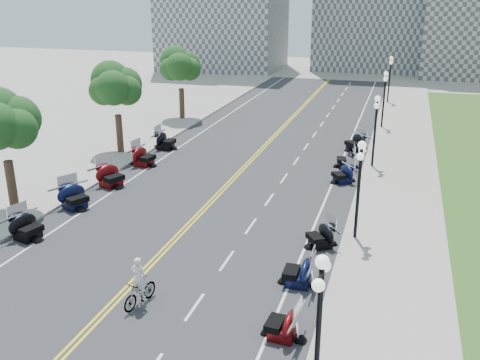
% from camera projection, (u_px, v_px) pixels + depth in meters
% --- Properties ---
extents(ground, '(160.00, 160.00, 0.00)m').
position_uv_depth(ground, '(163.00, 251.00, 25.47)').
color(ground, gray).
extents(road, '(16.00, 90.00, 0.01)m').
position_uv_depth(road, '(229.00, 183.00, 34.47)').
color(road, '#333335').
rests_on(road, ground).
extents(centerline_yellow_a, '(0.12, 90.00, 0.00)m').
position_uv_depth(centerline_yellow_a, '(227.00, 183.00, 34.50)').
color(centerline_yellow_a, yellow).
rests_on(centerline_yellow_a, road).
extents(centerline_yellow_b, '(0.12, 90.00, 0.00)m').
position_uv_depth(centerline_yellow_b, '(231.00, 183.00, 34.44)').
color(centerline_yellow_b, yellow).
rests_on(centerline_yellow_b, road).
extents(edge_line_north, '(0.12, 90.00, 0.00)m').
position_uv_depth(edge_line_north, '(328.00, 194.00, 32.70)').
color(edge_line_north, white).
rests_on(edge_line_north, road).
extents(edge_line_south, '(0.12, 90.00, 0.00)m').
position_uv_depth(edge_line_south, '(139.00, 174.00, 36.25)').
color(edge_line_south, white).
rests_on(edge_line_south, road).
extents(lane_dash_5, '(0.12, 2.00, 0.00)m').
position_uv_depth(lane_dash_5, '(195.00, 307.00, 20.97)').
color(lane_dash_5, white).
rests_on(lane_dash_5, road).
extents(lane_dash_6, '(0.12, 2.00, 0.00)m').
position_uv_depth(lane_dash_6, '(227.00, 261.00, 24.57)').
color(lane_dash_6, white).
rests_on(lane_dash_6, road).
extents(lane_dash_7, '(0.12, 2.00, 0.00)m').
position_uv_depth(lane_dash_7, '(251.00, 226.00, 28.18)').
color(lane_dash_7, white).
rests_on(lane_dash_7, road).
extents(lane_dash_8, '(0.12, 2.00, 0.00)m').
position_uv_depth(lane_dash_8, '(269.00, 199.00, 31.78)').
color(lane_dash_8, white).
rests_on(lane_dash_8, road).
extents(lane_dash_9, '(0.12, 2.00, 0.00)m').
position_uv_depth(lane_dash_9, '(284.00, 178.00, 35.39)').
color(lane_dash_9, white).
rests_on(lane_dash_9, road).
extents(lane_dash_10, '(0.12, 2.00, 0.00)m').
position_uv_depth(lane_dash_10, '(296.00, 161.00, 38.99)').
color(lane_dash_10, white).
rests_on(lane_dash_10, road).
extents(lane_dash_11, '(0.12, 2.00, 0.00)m').
position_uv_depth(lane_dash_11, '(306.00, 147.00, 42.59)').
color(lane_dash_11, white).
rests_on(lane_dash_11, road).
extents(lane_dash_12, '(0.12, 2.00, 0.00)m').
position_uv_depth(lane_dash_12, '(314.00, 134.00, 46.20)').
color(lane_dash_12, white).
rests_on(lane_dash_12, road).
extents(lane_dash_13, '(0.12, 2.00, 0.00)m').
position_uv_depth(lane_dash_13, '(322.00, 124.00, 49.80)').
color(lane_dash_13, white).
rests_on(lane_dash_13, road).
extents(lane_dash_14, '(0.12, 2.00, 0.00)m').
position_uv_depth(lane_dash_14, '(328.00, 115.00, 53.40)').
color(lane_dash_14, white).
rests_on(lane_dash_14, road).
extents(lane_dash_15, '(0.12, 2.00, 0.00)m').
position_uv_depth(lane_dash_15, '(333.00, 107.00, 57.01)').
color(lane_dash_15, white).
rests_on(lane_dash_15, road).
extents(lane_dash_16, '(0.12, 2.00, 0.00)m').
position_uv_depth(lane_dash_16, '(338.00, 100.00, 60.61)').
color(lane_dash_16, white).
rests_on(lane_dash_16, road).
extents(lane_dash_17, '(0.12, 2.00, 0.00)m').
position_uv_depth(lane_dash_17, '(342.00, 94.00, 64.21)').
color(lane_dash_17, white).
rests_on(lane_dash_17, road).
extents(lane_dash_18, '(0.12, 2.00, 0.00)m').
position_uv_depth(lane_dash_18, '(346.00, 89.00, 67.82)').
color(lane_dash_18, white).
rests_on(lane_dash_18, road).
extents(lane_dash_19, '(0.12, 2.00, 0.00)m').
position_uv_depth(lane_dash_19, '(350.00, 84.00, 71.42)').
color(lane_dash_19, white).
rests_on(lane_dash_19, road).
extents(sidewalk_north, '(5.00, 90.00, 0.15)m').
position_uv_depth(sidewalk_north, '(397.00, 200.00, 31.54)').
color(sidewalk_north, '#9E9991').
rests_on(sidewalk_north, ground).
extents(sidewalk_south, '(5.00, 90.00, 0.15)m').
position_uv_depth(sidewalk_south, '(86.00, 167.00, 37.36)').
color(sidewalk_south, '#9E9991').
rests_on(sidewalk_south, ground).
extents(street_lamp_1, '(0.50, 1.20, 4.90)m').
position_uv_depth(street_lamp_1, '(318.00, 335.00, 15.01)').
color(street_lamp_1, black).
rests_on(street_lamp_1, sidewalk_north).
extents(street_lamp_2, '(0.50, 1.20, 4.90)m').
position_uv_depth(street_lamp_2, '(358.00, 191.00, 25.82)').
color(street_lamp_2, black).
rests_on(street_lamp_2, sidewalk_north).
extents(street_lamp_3, '(0.50, 1.20, 4.90)m').
position_uv_depth(street_lamp_3, '(375.00, 132.00, 36.63)').
color(street_lamp_3, black).
rests_on(street_lamp_3, sidewalk_north).
extents(street_lamp_4, '(0.50, 1.20, 4.90)m').
position_uv_depth(street_lamp_4, '(384.00, 100.00, 47.44)').
color(street_lamp_4, black).
rests_on(street_lamp_4, sidewalk_north).
extents(street_lamp_5, '(0.50, 1.20, 4.90)m').
position_uv_depth(street_lamp_5, '(389.00, 80.00, 58.25)').
color(street_lamp_5, black).
rests_on(street_lamp_5, sidewalk_north).
extents(tree_2, '(4.80, 4.80, 9.20)m').
position_uv_depth(tree_2, '(3.00, 130.00, 28.46)').
color(tree_2, '#235619').
rests_on(tree_2, sidewalk_south).
extents(tree_3, '(4.80, 4.80, 9.20)m').
position_uv_depth(tree_3, '(116.00, 91.00, 39.27)').
color(tree_3, '#235619').
rests_on(tree_3, sidewalk_south).
extents(tree_4, '(4.80, 4.80, 9.20)m').
position_uv_depth(tree_4, '(181.00, 70.00, 50.08)').
color(tree_4, '#235619').
rests_on(tree_4, sidewalk_south).
extents(motorcycle_n_4, '(1.95, 1.95, 1.26)m').
position_uv_depth(motorcycle_n_4, '(283.00, 322.00, 18.94)').
color(motorcycle_n_4, '#590A0C').
rests_on(motorcycle_n_4, road).
extents(motorcycle_n_5, '(1.99, 1.99, 1.37)m').
position_uv_depth(motorcycle_n_5, '(299.00, 270.00, 22.36)').
color(motorcycle_n_5, black).
rests_on(motorcycle_n_5, road).
extents(motorcycle_n_6, '(2.55, 2.55, 1.28)m').
position_uv_depth(motorcycle_n_6, '(321.00, 235.00, 25.74)').
color(motorcycle_n_6, black).
rests_on(motorcycle_n_6, road).
extents(motorcycle_n_8, '(2.60, 2.60, 1.30)m').
position_uv_depth(motorcycle_n_8, '(343.00, 173.00, 34.42)').
color(motorcycle_n_8, black).
rests_on(motorcycle_n_8, road).
extents(motorcycle_n_9, '(2.22, 2.22, 1.34)m').
position_uv_depth(motorcycle_n_9, '(346.00, 158.00, 37.35)').
color(motorcycle_n_9, black).
rests_on(motorcycle_n_9, road).
extents(motorcycle_n_10, '(2.93, 2.93, 1.45)m').
position_uv_depth(motorcycle_n_10, '(356.00, 141.00, 41.37)').
color(motorcycle_n_10, black).
rests_on(motorcycle_n_10, road).
extents(motorcycle_s_5, '(2.47, 2.47, 1.43)m').
position_uv_depth(motorcycle_s_5, '(27.00, 226.00, 26.53)').
color(motorcycle_s_5, black).
rests_on(motorcycle_s_5, road).
extents(motorcycle_s_6, '(2.92, 2.92, 1.51)m').
position_uv_depth(motorcycle_s_6, '(74.00, 196.00, 30.31)').
color(motorcycle_s_6, black).
rests_on(motorcycle_s_6, road).
extents(motorcycle_s_7, '(2.91, 2.91, 1.55)m').
position_uv_depth(motorcycle_s_7, '(111.00, 175.00, 33.71)').
color(motorcycle_s_7, '#590A0C').
rests_on(motorcycle_s_7, road).
extents(motorcycle_s_8, '(2.33, 2.33, 1.51)m').
position_uv_depth(motorcycle_s_8, '(144.00, 155.00, 37.73)').
color(motorcycle_s_8, '#590A0C').
rests_on(motorcycle_s_8, road).
extents(motorcycle_s_9, '(2.17, 2.17, 1.51)m').
position_uv_depth(motorcycle_s_9, '(165.00, 140.00, 41.73)').
color(motorcycle_s_9, black).
rests_on(motorcycle_s_9, road).
extents(bicycle, '(0.94, 1.94, 1.12)m').
position_uv_depth(bicycle, '(140.00, 292.00, 20.95)').
color(bicycle, '#A51414').
rests_on(bicycle, road).
extents(cyclist_rider, '(0.63, 0.42, 1.74)m').
position_uv_depth(cyclist_rider, '(138.00, 260.00, 20.47)').
color(cyclist_rider, silver).
rests_on(cyclist_rider, bicycle).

